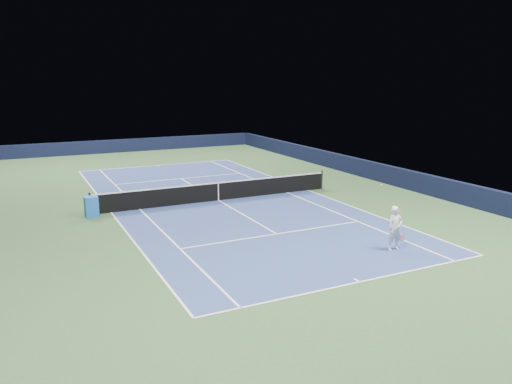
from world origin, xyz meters
name	(u,v)px	position (x,y,z in m)	size (l,w,h in m)	color
ground	(218,200)	(0.00, 0.00, 0.00)	(40.00, 40.00, 0.00)	#2F4F2B
wall_far	(133,145)	(0.00, 19.82, 0.55)	(22.00, 0.35, 1.10)	black
wall_right	(382,173)	(10.82, 0.00, 0.55)	(0.35, 40.00, 1.10)	black
court_surface	(218,200)	(0.00, 0.00, 0.00)	(10.97, 23.77, 0.01)	navy
baseline_far	(158,165)	(0.00, 11.88, 0.01)	(10.97, 0.08, 0.00)	white
baseline_near	(360,282)	(0.00, -11.88, 0.01)	(10.97, 0.08, 0.00)	white
sideline_doubles_right	(308,190)	(5.49, 0.00, 0.01)	(0.08, 23.77, 0.00)	white
sideline_doubles_left	(111,212)	(-5.49, 0.00, 0.01)	(0.08, 23.77, 0.00)	white
sideline_singles_right	(287,193)	(4.12, 0.00, 0.01)	(0.08, 23.77, 0.00)	white
sideline_singles_left	(140,209)	(-4.12, 0.00, 0.01)	(0.08, 23.77, 0.00)	white
service_line_far	(181,179)	(0.00, 6.40, 0.01)	(8.23, 0.08, 0.00)	white
service_line_near	(277,234)	(0.00, -6.40, 0.01)	(8.23, 0.08, 0.00)	white
center_service_line	(218,200)	(0.00, 0.00, 0.01)	(0.08, 12.80, 0.00)	white
center_mark_far	(158,166)	(0.00, 11.73, 0.01)	(0.08, 0.30, 0.00)	white
center_mark_near	(357,280)	(0.00, -11.73, 0.01)	(0.08, 0.30, 0.00)	white
tennis_net	(218,191)	(0.00, 0.00, 0.50)	(12.90, 0.10, 1.07)	black
sponsor_cube	(92,207)	(-6.40, -0.32, 0.48)	(0.60, 0.54, 0.95)	blue
tennis_player	(395,228)	(3.01, -10.00, 0.84)	(0.79, 1.26, 2.28)	white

